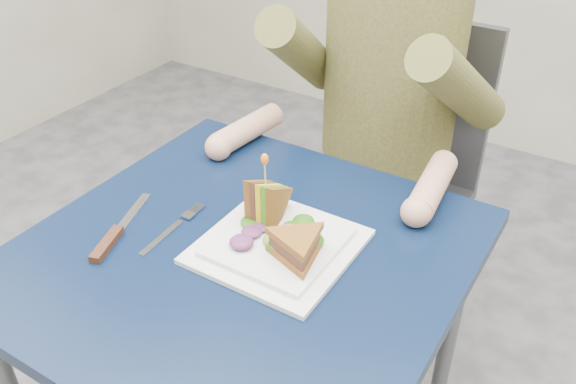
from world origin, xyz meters
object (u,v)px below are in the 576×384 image
Objects in this scene: sandwich_flat at (297,247)px; sandwich_upright at (266,202)px; knife at (112,238)px; diner at (391,47)px; table at (244,283)px; plate at (278,245)px; chair at (395,163)px; fork at (171,229)px.

sandwich_upright is at bearing 147.49° from sandwich_flat.
sandwich_flat reaches higher than knife.
diner is 0.63m from sandwich_flat.
table is at bearing 25.45° from knife.
plate is (0.05, -0.58, -0.18)m from diner.
sandwich_flat is at bearing -81.38° from chair.
knife is at bearing -104.65° from chair.
knife is (-0.21, -0.18, -0.05)m from sandwich_upright.
chair is 1.25× the size of diner.
table is 3.49× the size of knife.
knife is at bearing -154.55° from table.
fork is at bearing -170.70° from table.
table is 0.73m from chair.
sandwich_flat reaches higher than table.
fork is (-0.14, -0.02, 0.08)m from table.
fork is at bearing -143.70° from sandwich_upright.
sandwich_flat is (0.11, 0.01, 0.12)m from table.
table is at bearing -90.00° from diner.
sandwich_upright is 0.75× the size of fork.
diner is 3.46× the size of knife.
plate is 0.21m from fork.
sandwich_upright reaches higher than plate.
chair is at bearing 94.41° from plate.
table is 2.88× the size of plate.
diner is at bearing 95.26° from plate.
sandwich_upright reaches higher than table.
plate is at bearing 16.83° from fork.
chair is 0.79m from fork.
table is at bearing -174.14° from sandwich_flat.
diner is 5.51× the size of sandwich_upright.
sandwich_upright is at bearing 36.30° from fork.
sandwich_upright is 0.18m from fork.
plate is 0.07m from sandwich_flat.
sandwich_upright is (-0.00, -0.64, 0.24)m from chair.
table is at bearing -90.00° from chair.
plate is at bearing -39.36° from sandwich_upright.
chair reaches higher than knife.
chair reaches higher than table.
diner is 0.68m from fork.
sandwich_flat is (0.11, -0.71, 0.23)m from chair.
table is at bearing -145.78° from plate.
diner is at bearing 89.81° from sandwich_upright.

